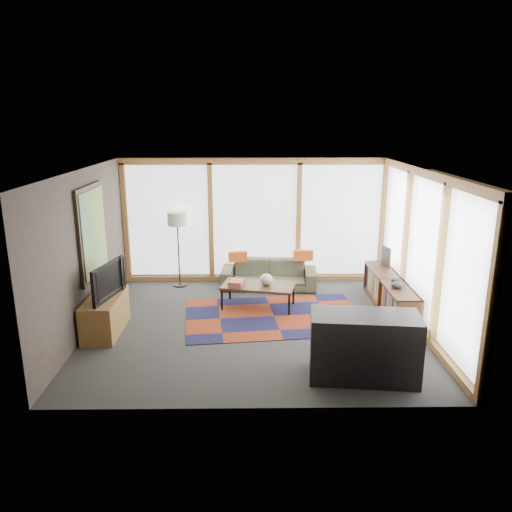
{
  "coord_description": "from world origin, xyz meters",
  "views": [
    {
      "loc": [
        -0.11,
        -7.79,
        3.36
      ],
      "look_at": [
        0.0,
        0.4,
        1.1
      ],
      "focal_mm": 35.0,
      "sensor_mm": 36.0,
      "label": 1
    }
  ],
  "objects_px": {
    "bar_counter": "(364,346)",
    "tv_console": "(105,314)",
    "coffee_table": "(258,296)",
    "bookshelf": "(390,294)",
    "floor_lamp": "(178,249)",
    "television": "(103,280)",
    "sofa": "(269,274)"
  },
  "relations": [
    {
      "from": "floor_lamp",
      "to": "tv_console",
      "type": "xyz_separation_m",
      "value": [
        -0.88,
        -2.32,
        -0.48
      ]
    },
    {
      "from": "floor_lamp",
      "to": "bar_counter",
      "type": "xyz_separation_m",
      "value": [
        2.97,
        -3.85,
        -0.33
      ]
    },
    {
      "from": "floor_lamp",
      "to": "coffee_table",
      "type": "bearing_deg",
      "value": -37.84
    },
    {
      "from": "floor_lamp",
      "to": "bar_counter",
      "type": "bearing_deg",
      "value": -52.36
    },
    {
      "from": "floor_lamp",
      "to": "bar_counter",
      "type": "distance_m",
      "value": 4.87
    },
    {
      "from": "bookshelf",
      "to": "coffee_table",
      "type": "bearing_deg",
      "value": 176.96
    },
    {
      "from": "floor_lamp",
      "to": "tv_console",
      "type": "relative_size",
      "value": 1.29
    },
    {
      "from": "coffee_table",
      "to": "bar_counter",
      "type": "relative_size",
      "value": 0.92
    },
    {
      "from": "coffee_table",
      "to": "bookshelf",
      "type": "relative_size",
      "value": 0.56
    },
    {
      "from": "tv_console",
      "to": "bar_counter",
      "type": "height_order",
      "value": "bar_counter"
    },
    {
      "from": "bookshelf",
      "to": "sofa",
      "type": "bearing_deg",
      "value": 149.86
    },
    {
      "from": "tv_console",
      "to": "television",
      "type": "distance_m",
      "value": 0.59
    },
    {
      "from": "coffee_table",
      "to": "bookshelf",
      "type": "height_order",
      "value": "bookshelf"
    },
    {
      "from": "tv_console",
      "to": "television",
      "type": "bearing_deg",
      "value": -59.05
    },
    {
      "from": "tv_console",
      "to": "television",
      "type": "relative_size",
      "value": 1.2
    },
    {
      "from": "bookshelf",
      "to": "tv_console",
      "type": "bearing_deg",
      "value": -169.11
    },
    {
      "from": "sofa",
      "to": "floor_lamp",
      "type": "xyz_separation_m",
      "value": [
        -1.85,
        0.13,
        0.5
      ]
    },
    {
      "from": "bookshelf",
      "to": "tv_console",
      "type": "xyz_separation_m",
      "value": [
        -4.88,
        -0.94,
        0.01
      ]
    },
    {
      "from": "floor_lamp",
      "to": "television",
      "type": "relative_size",
      "value": 1.55
    },
    {
      "from": "sofa",
      "to": "floor_lamp",
      "type": "distance_m",
      "value": 1.92
    },
    {
      "from": "bookshelf",
      "to": "bar_counter",
      "type": "relative_size",
      "value": 1.65
    },
    {
      "from": "sofa",
      "to": "bookshelf",
      "type": "height_order",
      "value": "bookshelf"
    },
    {
      "from": "bar_counter",
      "to": "tv_console",
      "type": "bearing_deg",
      "value": 164.47
    },
    {
      "from": "floor_lamp",
      "to": "tv_console",
      "type": "distance_m",
      "value": 2.53
    },
    {
      "from": "coffee_table",
      "to": "television",
      "type": "bearing_deg",
      "value": -156.24
    },
    {
      "from": "television",
      "to": "floor_lamp",
      "type": "bearing_deg",
      "value": -7.76
    },
    {
      "from": "floor_lamp",
      "to": "tv_console",
      "type": "height_order",
      "value": "floor_lamp"
    },
    {
      "from": "bookshelf",
      "to": "bar_counter",
      "type": "distance_m",
      "value": 2.68
    },
    {
      "from": "sofa",
      "to": "tv_console",
      "type": "height_order",
      "value": "tv_console"
    },
    {
      "from": "floor_lamp",
      "to": "bookshelf",
      "type": "height_order",
      "value": "floor_lamp"
    },
    {
      "from": "television",
      "to": "bar_counter",
      "type": "xyz_separation_m",
      "value": [
        3.84,
        -1.51,
        -0.44
      ]
    },
    {
      "from": "sofa",
      "to": "bookshelf",
      "type": "distance_m",
      "value": 2.48
    }
  ]
}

